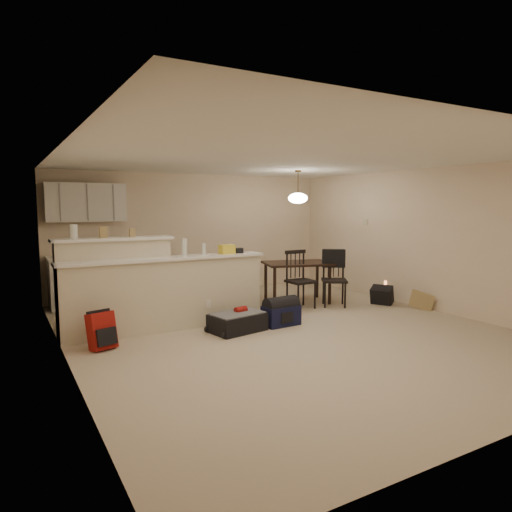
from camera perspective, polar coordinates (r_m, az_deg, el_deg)
room at (r=6.64m, az=3.74°, el=1.18°), size 7.00×7.02×2.50m
breakfast_bar at (r=6.88m, az=-13.31°, el=-4.19°), size 3.08×0.58×1.39m
upper_cabinets at (r=8.96m, az=-20.51°, el=6.29°), size 1.40×0.34×0.70m
kitchen_counter at (r=8.98m, az=-18.75°, el=-2.94°), size 1.80×0.60×0.90m
thermostat at (r=9.70m, az=13.53°, el=4.13°), size 0.02×0.12×0.12m
jar at (r=6.72m, az=-21.83°, el=2.85°), size 0.10×0.10×0.20m
cereal_box at (r=6.78m, az=-18.55°, el=2.83°), size 0.10×0.07×0.16m
small_box at (r=6.87m, az=-15.22°, el=2.82°), size 0.08×0.06×0.12m
bottle_a at (r=6.89m, az=-8.93°, el=1.06°), size 0.07×0.07×0.26m
bottle_b at (r=7.01m, az=-6.53°, el=0.85°), size 0.06×0.06×0.18m
bag_lump at (r=7.18m, az=-3.67°, el=0.85°), size 0.22×0.18×0.14m
pouch at (r=7.27m, az=-2.18°, el=0.69°), size 0.12×0.10×0.08m
dining_table at (r=8.72m, az=5.17°, el=-1.39°), size 1.41×1.14×0.77m
pendant_lamp at (r=8.64m, az=5.26°, el=7.27°), size 0.36×0.36×0.62m
dining_chair_near at (r=8.24m, az=5.66°, el=-2.96°), size 0.46×0.44×1.04m
dining_chair_far at (r=8.48m, az=9.76°, el=-2.83°), size 0.60×0.60×1.01m
suitcase at (r=6.79m, az=-2.34°, el=-8.30°), size 0.86×0.64×0.26m
red_backpack at (r=6.27m, az=-18.74°, el=-8.85°), size 0.36×0.28×0.48m
navy_duffel at (r=7.11m, az=3.15°, el=-7.43°), size 0.58×0.34×0.31m
black_daypack at (r=8.88m, az=15.46°, el=-4.79°), size 0.42×0.46×0.33m
cardboard_sheet at (r=8.64m, az=19.99°, el=-5.30°), size 0.16×0.40×0.32m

